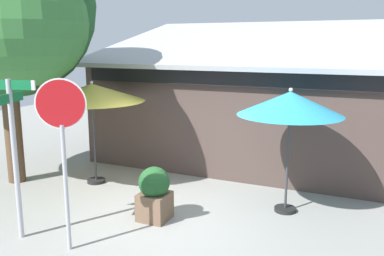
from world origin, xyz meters
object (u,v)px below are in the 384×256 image
Objects in this scene: street_sign_post at (14,143)px; patio_umbrella_mustard_left at (92,93)px; shade_tree at (6,9)px; sidewalk_planter at (154,193)px; patio_umbrella_teal_center at (290,104)px; stop_sign at (62,132)px.

street_sign_post is 3.07m from patio_umbrella_mustard_left.
sidewalk_planter is (4.05, -0.49, -3.61)m from shade_tree.
patio_umbrella_teal_center is (4.03, 3.10, 0.50)m from street_sign_post.
street_sign_post reaches higher than patio_umbrella_mustard_left.
patio_umbrella_teal_center is at bearing 8.77° from shade_tree.
shade_tree reaches higher than stop_sign.
stop_sign is 0.45× the size of shade_tree.
street_sign_post is at bearing -43.25° from shade_tree.
street_sign_post is 1.12× the size of patio_umbrella_mustard_left.
shade_tree is at bearing -152.89° from patio_umbrella_mustard_left.
patio_umbrella_mustard_left reaches higher than sidewalk_planter.
sidewalk_planter is (0.71, 1.65, -1.46)m from stop_sign.
street_sign_post is 5.11m from patio_umbrella_teal_center.
patio_umbrella_mustard_left is 0.39× the size of shade_tree.
patio_umbrella_mustard_left is at bearing 101.93° from street_sign_post.
street_sign_post is at bearing -137.35° from sidewalk_planter.
shade_tree is (-2.26, 2.13, 2.43)m from street_sign_post.
sidewalk_planter is at bearing -147.08° from patio_umbrella_teal_center.
patio_umbrella_mustard_left is at bearing -178.36° from patio_umbrella_teal_center.
shade_tree is at bearing 147.47° from stop_sign.
patio_umbrella_teal_center reaches higher than sidewalk_planter.
shade_tree is (-3.34, 2.13, 2.14)m from stop_sign.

